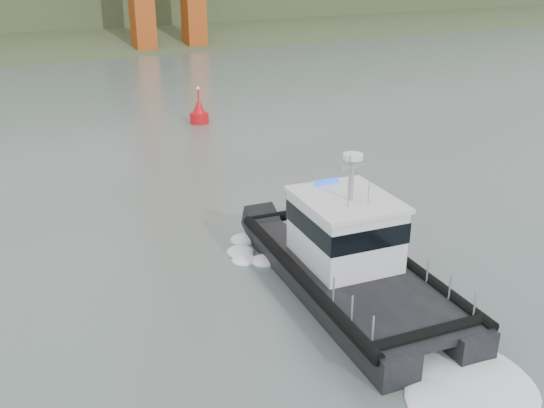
% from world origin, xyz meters
% --- Properties ---
extents(ground, '(400.00, 400.00, 0.00)m').
position_xyz_m(ground, '(0.00, 0.00, 0.00)').
color(ground, slate).
rests_on(ground, ground).
extents(patrol_boat, '(6.09, 12.94, 6.05)m').
position_xyz_m(patrol_boat, '(2.76, 4.22, 1.52)').
color(patrol_boat, black).
rests_on(patrol_boat, ground).
extents(nav_buoy, '(1.56, 1.56, 3.25)m').
position_xyz_m(nav_buoy, '(8.37, 32.63, 0.85)').
color(nav_buoy, red).
rests_on(nav_buoy, ground).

